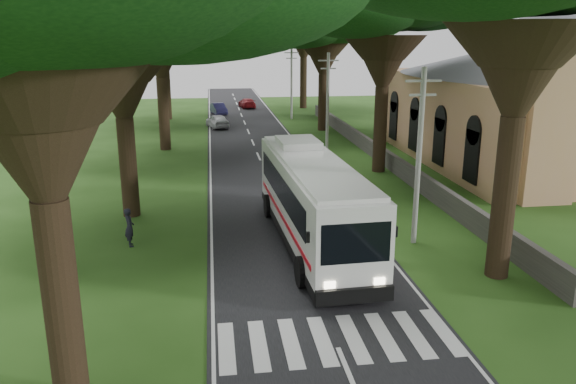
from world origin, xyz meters
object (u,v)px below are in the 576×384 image
object	(u,v)px
pole_mid	(328,103)
pedestrian	(129,227)
church	(505,97)
distant_car_b	(219,109)
distant_car_c	(247,103)
coach_bus	(312,199)
distant_car_a	(217,121)
pole_near	(419,154)
pole_far	(292,82)

from	to	relation	value
pole_mid	pedestrian	xyz separation A→B (m)	(-12.97, -18.65, -3.29)
church	distant_car_b	size ratio (longest dim) A/B	6.00
distant_car_c	coach_bus	bearing A→B (deg)	82.91
church	distant_car_a	bearing A→B (deg)	137.28
church	distant_car_a	world-z (taller)	church
church	distant_car_a	size ratio (longest dim) A/B	5.81
pole_near	pole_mid	xyz separation A→B (m)	(0.00, 20.00, 0.00)
pole_near	distant_car_a	xyz separation A→B (m)	(-8.50, 34.81, -3.45)
pole_far	distant_car_c	world-z (taller)	pole_far
church	coach_bus	world-z (taller)	church
pole_mid	distant_car_c	xyz separation A→B (m)	(-4.35, 30.87, -3.52)
pole_mid	distant_car_b	world-z (taller)	pole_mid
church	distant_car_c	distance (m)	39.31
church	pedestrian	bearing A→B (deg)	-150.73
pole_near	pedestrian	size ratio (longest dim) A/B	4.47
church	coach_bus	bearing A→B (deg)	-138.77
distant_car_b	pedestrian	distance (m)	44.05
pole_mid	pedestrian	bearing A→B (deg)	-124.81
church	distant_car_b	world-z (taller)	church
church	pole_mid	world-z (taller)	church
pole_mid	distant_car_b	distance (m)	26.67
pole_near	distant_car_c	distance (m)	51.18
pole_far	distant_car_b	bearing A→B (deg)	147.89
pole_near	pedestrian	bearing A→B (deg)	174.06
pole_far	pedestrian	world-z (taller)	pole_far
coach_bus	pole_mid	bearing A→B (deg)	73.87
distant_car_c	pole_mid	bearing A→B (deg)	91.33
pole_far	pedestrian	xyz separation A→B (m)	(-12.97, -38.65, -3.29)
pole_near	distant_car_b	distance (m)	46.01
pole_mid	pole_far	distance (m)	20.00
pole_near	pole_mid	distance (m)	20.00
church	pole_far	size ratio (longest dim) A/B	3.00
pole_far	coach_bus	distance (m)	39.74
pole_near	pole_far	xyz separation A→B (m)	(0.00, 40.00, 0.00)
coach_bus	distant_car_b	size ratio (longest dim) A/B	3.38
distant_car_b	pedestrian	size ratio (longest dim) A/B	2.23
pole_mid	church	bearing A→B (deg)	-19.81
church	pedestrian	size ratio (longest dim) A/B	13.41
pole_near	distant_car_a	size ratio (longest dim) A/B	1.94
pole_near	pedestrian	xyz separation A→B (m)	(-12.97, 1.35, -3.29)
coach_bus	distant_car_b	xyz separation A→B (m)	(-3.49, 44.55, -1.44)
pole_far	distant_car_c	xyz separation A→B (m)	(-4.35, 10.87, -3.52)
distant_car_b	pole_far	bearing A→B (deg)	-43.87
pole_mid	distant_car_a	world-z (taller)	pole_mid
pole_near	distant_car_b	world-z (taller)	pole_near
distant_car_a	distant_car_b	distance (m)	10.34
coach_bus	church	bearing A→B (deg)	38.72
pole_near	coach_bus	bearing A→B (deg)	172.85
pole_far	distant_car_b	world-z (taller)	pole_far
distant_car_b	distant_car_a	bearing A→B (deg)	-103.48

